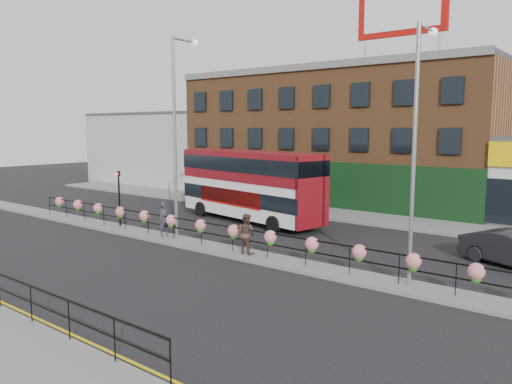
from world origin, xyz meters
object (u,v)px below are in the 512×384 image
Objects in this scene: lamp_column_west at (178,121)px; double_decker_bus at (250,179)px; pedestrian_b at (246,234)px; pedestrian_a at (165,219)px; lamp_column_east at (417,133)px.

double_decker_bus is at bearing 93.98° from lamp_column_west.
double_decker_bus is at bearing -50.77° from pedestrian_b.
double_decker_bus is 6.80m from pedestrian_a.
lamp_column_east is at bearing -82.62° from pedestrian_a.
pedestrian_b is at bearing -176.73° from lamp_column_east.
lamp_column_east is (12.72, -6.29, 2.94)m from double_decker_bus.
lamp_column_west is at bearing -86.02° from double_decker_bus.
pedestrian_b is (5.25, -6.72, -1.61)m from double_decker_bus.
lamp_column_east is (7.47, 0.43, 4.55)m from pedestrian_b.
lamp_column_west is at bearing -60.83° from pedestrian_a.
lamp_column_west is 12.30m from lamp_column_east.
lamp_column_east reaches higher than double_decker_bus.
lamp_column_west is (0.81, 0.35, 5.09)m from pedestrian_a.
double_decker_bus is 1.20× the size of lamp_column_east.
lamp_column_west is at bearing -4.39° from pedestrian_b.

